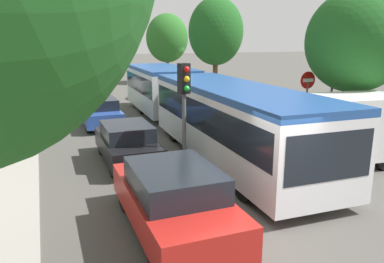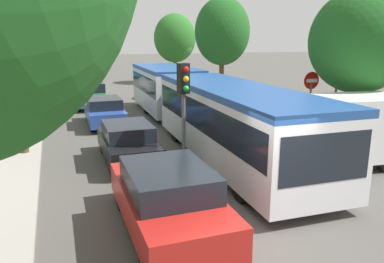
{
  "view_description": "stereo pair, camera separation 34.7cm",
  "coord_description": "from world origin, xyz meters",
  "px_view_note": "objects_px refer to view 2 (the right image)",
  "views": [
    {
      "loc": [
        -4.18,
        -6.02,
        4.08
      ],
      "look_at": [
        0.2,
        4.78,
        1.2
      ],
      "focal_mm": 35.0,
      "sensor_mm": 36.0,
      "label": 1
    },
    {
      "loc": [
        -3.85,
        -6.14,
        4.08
      ],
      "look_at": [
        0.2,
        4.78,
        1.2
      ],
      "focal_mm": 35.0,
      "sensor_mm": 36.0,
      "label": 2
    }
  ],
  "objects_px": {
    "articulated_bus": "(197,101)",
    "queued_car_silver": "(85,84)",
    "city_bus_rear": "(71,64)",
    "queued_car_green": "(89,94)",
    "no_entry_sign": "(310,95)",
    "traffic_light": "(184,94)",
    "tree_right_near": "(358,44)",
    "queued_car_black": "(128,142)",
    "tree_left_far": "(19,20)",
    "tree_right_far": "(176,39)",
    "white_van": "(334,130)",
    "queued_car_red": "(168,198)",
    "tree_right_mid": "(222,32)",
    "tree_left_mid": "(8,20)",
    "direction_sign_post": "(337,78)",
    "queued_car_blue": "(104,111)"
  },
  "relations": [
    {
      "from": "tree_right_mid",
      "to": "tree_right_far",
      "type": "distance_m",
      "value": 10.46
    },
    {
      "from": "queued_car_silver",
      "to": "white_van",
      "type": "relative_size",
      "value": 0.85
    },
    {
      "from": "city_bus_rear",
      "to": "direction_sign_post",
      "type": "height_order",
      "value": "direction_sign_post"
    },
    {
      "from": "articulated_bus",
      "to": "queued_car_silver",
      "type": "relative_size",
      "value": 3.94
    },
    {
      "from": "no_entry_sign",
      "to": "queued_car_green",
      "type": "bearing_deg",
      "value": -145.65
    },
    {
      "from": "queued_car_green",
      "to": "direction_sign_post",
      "type": "bearing_deg",
      "value": -141.94
    },
    {
      "from": "city_bus_rear",
      "to": "tree_right_near",
      "type": "distance_m",
      "value": 34.64
    },
    {
      "from": "queued_car_red",
      "to": "traffic_light",
      "type": "height_order",
      "value": "traffic_light"
    },
    {
      "from": "queued_car_red",
      "to": "queued_car_silver",
      "type": "bearing_deg",
      "value": 0.28
    },
    {
      "from": "queued_car_black",
      "to": "tree_left_mid",
      "type": "xyz_separation_m",
      "value": [
        -3.43,
        1.89,
        4.02
      ]
    },
    {
      "from": "queued_car_black",
      "to": "tree_right_near",
      "type": "height_order",
      "value": "tree_right_near"
    },
    {
      "from": "traffic_light",
      "to": "queued_car_black",
      "type": "bearing_deg",
      "value": -153.03
    },
    {
      "from": "tree_left_far",
      "to": "tree_right_far",
      "type": "relative_size",
      "value": 1.26
    },
    {
      "from": "queued_car_black",
      "to": "white_van",
      "type": "height_order",
      "value": "white_van"
    },
    {
      "from": "no_entry_sign",
      "to": "white_van",
      "type": "bearing_deg",
      "value": -23.9
    },
    {
      "from": "queued_car_silver",
      "to": "tree_left_mid",
      "type": "distance_m",
      "value": 16.21
    },
    {
      "from": "traffic_light",
      "to": "tree_right_near",
      "type": "xyz_separation_m",
      "value": [
        7.02,
        0.67,
        1.41
      ]
    },
    {
      "from": "queued_car_red",
      "to": "tree_right_far",
      "type": "height_order",
      "value": "tree_right_far"
    },
    {
      "from": "city_bus_rear",
      "to": "traffic_light",
      "type": "relative_size",
      "value": 3.34
    },
    {
      "from": "no_entry_sign",
      "to": "traffic_light",
      "type": "bearing_deg",
      "value": -72.19
    },
    {
      "from": "direction_sign_post",
      "to": "tree_right_near",
      "type": "relative_size",
      "value": 0.61
    },
    {
      "from": "no_entry_sign",
      "to": "tree_right_near",
      "type": "xyz_separation_m",
      "value": [
        0.92,
        -1.29,
        2.03
      ]
    },
    {
      "from": "white_van",
      "to": "tree_right_mid",
      "type": "distance_m",
      "value": 15.08
    },
    {
      "from": "queued_car_black",
      "to": "direction_sign_post",
      "type": "relative_size",
      "value": 1.08
    },
    {
      "from": "direction_sign_post",
      "to": "queued_car_blue",
      "type": "bearing_deg",
      "value": -46.18
    },
    {
      "from": "articulated_bus",
      "to": "queued_car_silver",
      "type": "height_order",
      "value": "articulated_bus"
    },
    {
      "from": "queued_car_silver",
      "to": "white_van",
      "type": "bearing_deg",
      "value": -162.42
    },
    {
      "from": "tree_right_near",
      "to": "queued_car_black",
      "type": "bearing_deg",
      "value": 172.63
    },
    {
      "from": "white_van",
      "to": "tree_left_far",
      "type": "xyz_separation_m",
      "value": [
        -9.88,
        14.74,
        3.9
      ]
    },
    {
      "from": "queued_car_black",
      "to": "queued_car_green",
      "type": "height_order",
      "value": "queued_car_green"
    },
    {
      "from": "traffic_light",
      "to": "no_entry_sign",
      "type": "xyz_separation_m",
      "value": [
        6.1,
        1.96,
        -0.62
      ]
    },
    {
      "from": "queued_car_black",
      "to": "queued_car_red",
      "type": "bearing_deg",
      "value": 179.38
    },
    {
      "from": "queued_car_blue",
      "to": "tree_left_mid",
      "type": "xyz_separation_m",
      "value": [
        -3.43,
        -4.04,
        4.02
      ]
    },
    {
      "from": "direction_sign_post",
      "to": "tree_left_far",
      "type": "bearing_deg",
      "value": -55.47
    },
    {
      "from": "queued_car_silver",
      "to": "tree_right_far",
      "type": "relative_size",
      "value": 0.69
    },
    {
      "from": "queued_car_red",
      "to": "queued_car_green",
      "type": "distance_m",
      "value": 16.51
    },
    {
      "from": "tree_left_mid",
      "to": "queued_car_silver",
      "type": "bearing_deg",
      "value": 77.27
    },
    {
      "from": "articulated_bus",
      "to": "city_bus_rear",
      "type": "relative_size",
      "value": 1.54
    },
    {
      "from": "traffic_light",
      "to": "direction_sign_post",
      "type": "relative_size",
      "value": 0.94
    },
    {
      "from": "articulated_bus",
      "to": "queued_car_silver",
      "type": "xyz_separation_m",
      "value": [
        -3.49,
        14.65,
        -0.71
      ]
    },
    {
      "from": "city_bus_rear",
      "to": "queued_car_green",
      "type": "height_order",
      "value": "city_bus_rear"
    },
    {
      "from": "articulated_bus",
      "to": "white_van",
      "type": "bearing_deg",
      "value": 28.05
    },
    {
      "from": "direction_sign_post",
      "to": "tree_left_mid",
      "type": "bearing_deg",
      "value": -20.49
    },
    {
      "from": "queued_car_black",
      "to": "tree_left_far",
      "type": "height_order",
      "value": "tree_left_far"
    },
    {
      "from": "white_van",
      "to": "tree_right_far",
      "type": "xyz_separation_m",
      "value": [
        2.73,
        24.92,
        2.82
      ]
    },
    {
      "from": "queued_car_red",
      "to": "direction_sign_post",
      "type": "bearing_deg",
      "value": -59.25
    },
    {
      "from": "articulated_bus",
      "to": "tree_right_far",
      "type": "distance_m",
      "value": 20.35
    },
    {
      "from": "queued_car_red",
      "to": "tree_left_far",
      "type": "bearing_deg",
      "value": 12.7
    },
    {
      "from": "queued_car_black",
      "to": "queued_car_silver",
      "type": "bearing_deg",
      "value": 0.55
    },
    {
      "from": "queued_car_red",
      "to": "queued_car_silver",
      "type": "xyz_separation_m",
      "value": [
        0.14,
        22.3,
        0.02
      ]
    }
  ]
}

